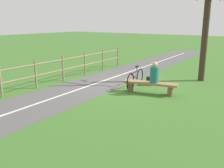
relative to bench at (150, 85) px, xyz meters
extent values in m
plane|color=#3D6B28|center=(1.47, -0.65, -0.32)|extent=(80.00, 80.00, 0.00)
cube|color=#565454|center=(2.56, 3.35, -0.31)|extent=(3.34, 36.05, 0.02)
cube|color=silver|center=(2.56, 3.35, -0.30)|extent=(0.85, 31.99, 0.00)
cube|color=#937047|center=(0.00, 0.00, 0.09)|extent=(2.08, 0.82, 0.08)
cube|color=brown|center=(-0.75, -0.16, -0.13)|extent=(0.23, 0.38, 0.36)
cube|color=brown|center=(0.75, 0.16, -0.13)|extent=(0.23, 0.38, 0.36)
cylinder|color=#1E6B66|center=(-0.14, -0.03, 0.42)|extent=(0.40, 0.40, 0.59)
sphere|color=tan|center=(-0.14, -0.03, 0.81)|extent=(0.22, 0.22, 0.22)
torus|color=black|center=(0.84, 0.08, 0.04)|extent=(0.14, 0.71, 0.71)
torus|color=black|center=(0.98, -0.98, 0.04)|extent=(0.14, 0.71, 0.71)
cylinder|color=black|center=(0.91, -0.45, 0.34)|extent=(0.15, 0.90, 0.04)
cylinder|color=black|center=(0.89, -0.29, 0.19)|extent=(0.12, 0.65, 0.33)
cylinder|color=black|center=(0.93, -0.61, 0.44)|extent=(0.03, 0.03, 0.20)
cube|color=black|center=(0.93, -0.61, 0.55)|extent=(0.11, 0.21, 0.05)
cube|color=black|center=(0.55, -1.17, -0.13)|extent=(0.32, 0.36, 0.37)
cube|color=black|center=(0.45, -1.11, -0.19)|extent=(0.13, 0.20, 0.16)
cylinder|color=#847051|center=(4.25, -4.24, 0.27)|extent=(0.08, 0.08, 1.17)
cylinder|color=#847051|center=(4.24, -2.68, 0.27)|extent=(0.08, 0.08, 1.17)
cylinder|color=#847051|center=(4.23, -1.13, 0.27)|extent=(0.08, 0.08, 1.17)
cylinder|color=#847051|center=(4.21, 0.43, 0.27)|extent=(0.08, 0.08, 1.17)
cylinder|color=#847051|center=(4.20, 1.99, 0.27)|extent=(0.08, 0.08, 1.17)
cylinder|color=#847051|center=(4.19, 3.54, 0.27)|extent=(0.08, 0.08, 1.17)
cylinder|color=#847051|center=(4.21, 1.21, 0.68)|extent=(0.15, 10.89, 0.06)
cylinder|color=#847051|center=(4.21, 1.21, 0.21)|extent=(0.15, 10.89, 0.06)
cylinder|color=#38281E|center=(-1.03, -3.26, 1.54)|extent=(0.28, 0.28, 3.70)
camera|label=1|loc=(-3.95, 8.35, 2.39)|focal=39.61mm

